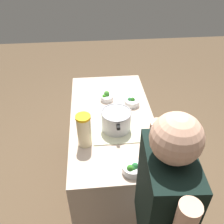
{
  "coord_description": "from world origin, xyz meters",
  "views": [
    {
      "loc": [
        1.58,
        -0.15,
        2.16
      ],
      "look_at": [
        0.0,
        0.0,
        0.95
      ],
      "focal_mm": 39.66,
      "sensor_mm": 36.0,
      "label": 1
    }
  ],
  "objects_px": {
    "cooking_pot": "(116,120)",
    "broccoli_bowl_back": "(132,102)",
    "lemonade_pitcher": "(84,130)",
    "broccoli_bowl_front": "(107,97)",
    "broccoli_bowl_center": "(133,168)"
  },
  "relations": [
    {
      "from": "lemonade_pitcher",
      "to": "broccoli_bowl_back",
      "type": "relative_size",
      "value": 1.96
    },
    {
      "from": "cooking_pot",
      "to": "broccoli_bowl_back",
      "type": "distance_m",
      "value": 0.35
    },
    {
      "from": "broccoli_bowl_center",
      "to": "broccoli_bowl_back",
      "type": "bearing_deg",
      "value": 171.36
    },
    {
      "from": "cooking_pot",
      "to": "lemonade_pitcher",
      "type": "relative_size",
      "value": 1.17
    },
    {
      "from": "cooking_pot",
      "to": "broccoli_bowl_back",
      "type": "height_order",
      "value": "cooking_pot"
    },
    {
      "from": "cooking_pot",
      "to": "broccoli_bowl_center",
      "type": "relative_size",
      "value": 2.19
    },
    {
      "from": "cooking_pot",
      "to": "broccoli_bowl_front",
      "type": "relative_size",
      "value": 2.64
    },
    {
      "from": "broccoli_bowl_front",
      "to": "broccoli_bowl_back",
      "type": "distance_m",
      "value": 0.23
    },
    {
      "from": "lemonade_pitcher",
      "to": "broccoli_bowl_front",
      "type": "height_order",
      "value": "lemonade_pitcher"
    },
    {
      "from": "broccoli_bowl_front",
      "to": "broccoli_bowl_center",
      "type": "height_order",
      "value": "broccoli_bowl_front"
    },
    {
      "from": "lemonade_pitcher",
      "to": "broccoli_bowl_center",
      "type": "height_order",
      "value": "lemonade_pitcher"
    },
    {
      "from": "broccoli_bowl_front",
      "to": "broccoli_bowl_back",
      "type": "xyz_separation_m",
      "value": [
        0.1,
        0.21,
        -0.0
      ]
    },
    {
      "from": "broccoli_bowl_back",
      "to": "broccoli_bowl_center",
      "type": "bearing_deg",
      "value": -8.64
    },
    {
      "from": "lemonade_pitcher",
      "to": "cooking_pot",
      "type": "bearing_deg",
      "value": 120.56
    },
    {
      "from": "cooking_pot",
      "to": "broccoli_bowl_center",
      "type": "bearing_deg",
      "value": 7.99
    }
  ]
}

